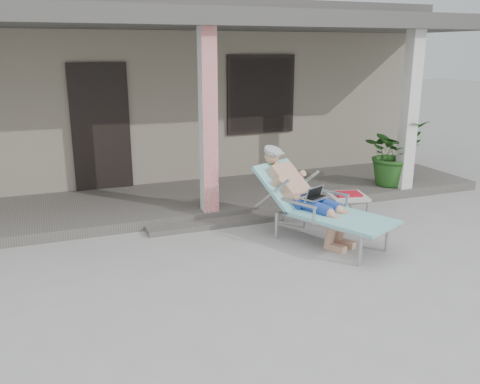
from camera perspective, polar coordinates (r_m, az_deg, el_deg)
name	(u,v)px	position (r m, az deg, el deg)	size (l,w,h in m)	color
ground	(269,278)	(5.75, 3.26, -9.60)	(60.00, 60.00, 0.00)	#9E9E99
house	(147,87)	(11.46, -10.35, 11.56)	(10.40, 5.40, 3.30)	gray
porch_deck	(194,200)	(8.37, -5.20, -0.85)	(10.00, 2.00, 0.15)	#605B56
porch_overhang	(190,26)	(7.98, -5.59, 18.06)	(10.00, 2.30, 2.85)	silver
porch_step	(216,223)	(7.34, -2.69, -3.54)	(2.00, 0.30, 0.07)	#605B56
lounger	(312,183)	(6.68, 8.12, 1.03)	(1.45, 2.01, 1.27)	#B7B7BC
side_table	(347,198)	(7.48, 11.96, -0.64)	(0.62, 0.62, 0.47)	beige
potted_palm	(393,153)	(9.24, 16.79, 4.25)	(1.03, 0.89, 1.14)	#26591E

